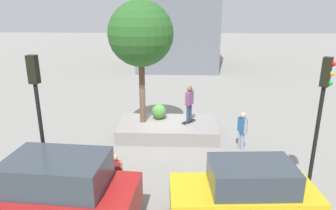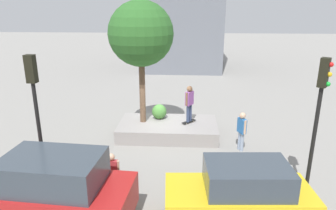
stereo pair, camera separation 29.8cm
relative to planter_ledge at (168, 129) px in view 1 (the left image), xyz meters
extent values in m
plane|color=gray|center=(0.28, -0.22, -0.32)|extent=(120.00, 120.00, 0.00)
cube|color=gray|center=(0.00, 0.00, 0.00)|extent=(4.69, 2.67, 0.64)
cylinder|color=brown|center=(1.22, -0.12, 2.01)|extent=(0.28, 0.28, 3.37)
sphere|color=#2D6628|center=(1.22, -0.12, 4.51)|extent=(2.95, 2.95, 2.95)
sphere|color=#4C8C3D|center=(0.47, -0.58, 0.68)|extent=(0.73, 0.73, 0.73)
cube|color=black|center=(-1.01, -0.08, 0.38)|extent=(0.70, 0.73, 0.02)
sphere|color=beige|center=(-1.12, -0.32, 0.35)|extent=(0.06, 0.06, 0.06)
sphere|color=beige|center=(-1.24, -0.21, 0.35)|extent=(0.06, 0.06, 0.06)
sphere|color=beige|center=(-0.77, 0.05, 0.35)|extent=(0.06, 0.06, 0.06)
sphere|color=beige|center=(-0.89, 0.16, 0.35)|extent=(0.06, 0.06, 0.06)
cylinder|color=navy|center=(-0.95, 0.00, 0.81)|extent=(0.15, 0.15, 0.83)
cylinder|color=navy|center=(-1.06, -0.16, 0.81)|extent=(0.15, 0.15, 0.83)
cube|color=#8C4C99|center=(-1.01, -0.08, 1.55)|extent=(0.42, 0.50, 0.65)
cylinder|color=brown|center=(-0.88, 0.13, 1.57)|extent=(0.10, 0.10, 0.61)
cylinder|color=brown|center=(-1.14, -0.29, 1.57)|extent=(0.10, 0.10, 0.61)
sphere|color=brown|center=(-1.01, -0.08, 2.01)|extent=(0.27, 0.27, 0.27)
cube|color=gold|center=(-2.38, 6.31, 0.44)|extent=(4.19, 1.97, 0.82)
cube|color=#38424C|center=(-2.58, 6.30, 1.21)|extent=(2.38, 1.65, 0.74)
cylinder|color=black|center=(-1.02, 5.54, 0.03)|extent=(0.71, 0.25, 0.70)
cylinder|color=black|center=(-3.63, 5.37, 0.03)|extent=(0.71, 0.25, 0.70)
cube|color=#B21E1E|center=(2.93, 6.70, 0.55)|extent=(4.83, 2.30, 0.94)
cube|color=#38424C|center=(2.69, 6.71, 1.44)|extent=(2.75, 1.92, 0.85)
cylinder|color=black|center=(4.36, 5.61, 0.08)|extent=(0.81, 0.29, 0.80)
cylinder|color=black|center=(1.36, 5.82, 0.08)|extent=(0.81, 0.29, 0.80)
cylinder|color=black|center=(3.80, 5.04, 1.57)|extent=(0.12, 0.12, 3.79)
cube|color=black|center=(3.80, 5.04, 3.89)|extent=(0.30, 0.26, 0.85)
sphere|color=red|center=(3.79, 4.89, 4.14)|extent=(0.14, 0.14, 0.14)
sphere|color=gold|center=(3.79, 4.89, 3.86)|extent=(0.14, 0.14, 0.14)
sphere|color=green|center=(3.79, 4.89, 3.58)|extent=(0.14, 0.14, 0.14)
cylinder|color=black|center=(-4.78, 4.96, 1.56)|extent=(0.12, 0.12, 3.77)
cube|color=black|center=(-4.78, 4.96, 3.87)|extent=(0.35, 0.37, 0.85)
sphere|color=red|center=(-4.90, 5.05, 4.12)|extent=(0.14, 0.14, 0.14)
sphere|color=gold|center=(-4.90, 5.05, 3.84)|extent=(0.14, 0.14, 0.14)
sphere|color=green|center=(-4.90, 5.05, 3.56)|extent=(0.14, 0.14, 0.14)
cylinder|color=black|center=(1.58, 5.17, 0.05)|extent=(0.13, 0.13, 0.73)
cylinder|color=black|center=(1.40, 5.19, 0.05)|extent=(0.13, 0.13, 0.73)
cube|color=#B23338|center=(1.49, 5.18, 0.70)|extent=(0.43, 0.21, 0.57)
cylinder|color=#D8AD8C|center=(1.70, 5.16, 0.71)|extent=(0.09, 0.09, 0.54)
cylinder|color=#D8AD8C|center=(1.27, 5.20, 0.71)|extent=(0.09, 0.09, 0.54)
sphere|color=#D8AD8C|center=(1.49, 5.18, 1.10)|extent=(0.24, 0.24, 0.24)
cylinder|color=#8C9EB7|center=(-3.22, 1.35, 0.09)|extent=(0.15, 0.15, 0.82)
cylinder|color=#8C9EB7|center=(-3.29, 1.53, 0.09)|extent=(0.15, 0.15, 0.82)
cube|color=#2D6BB2|center=(-3.25, 1.44, 0.82)|extent=(0.36, 0.50, 0.64)
cylinder|color=#D8AD8C|center=(-3.16, 1.21, 0.84)|extent=(0.10, 0.10, 0.61)
cylinder|color=#D8AD8C|center=(-3.35, 1.66, 0.84)|extent=(0.10, 0.10, 0.61)
sphere|color=#D8AD8C|center=(-3.25, 1.44, 1.27)|extent=(0.27, 0.27, 0.27)
camera|label=1|loc=(-0.59, 13.94, 5.68)|focal=33.14mm
camera|label=2|loc=(-0.89, 13.92, 5.68)|focal=33.14mm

